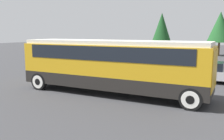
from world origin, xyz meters
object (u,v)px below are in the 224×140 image
(parked_car_near, at_px, (191,67))
(parked_car_mid, at_px, (208,72))
(parked_car_far, at_px, (117,64))
(tour_bus, at_px, (114,62))

(parked_car_near, relative_size, parked_car_mid, 1.05)
(parked_car_near, distance_m, parked_car_mid, 2.67)
(parked_car_near, distance_m, parked_car_far, 6.26)
(tour_bus, xyz_separation_m, parked_car_mid, (4.38, 6.12, -1.11))
(tour_bus, xyz_separation_m, parked_car_near, (2.84, 8.30, -1.11))
(tour_bus, bearing_deg, parked_car_far, 114.62)
(parked_car_near, bearing_deg, tour_bus, -108.88)
(parked_car_mid, height_order, parked_car_far, parked_car_mid)
(tour_bus, height_order, parked_car_far, tour_bus)
(parked_car_near, relative_size, parked_car_far, 0.98)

